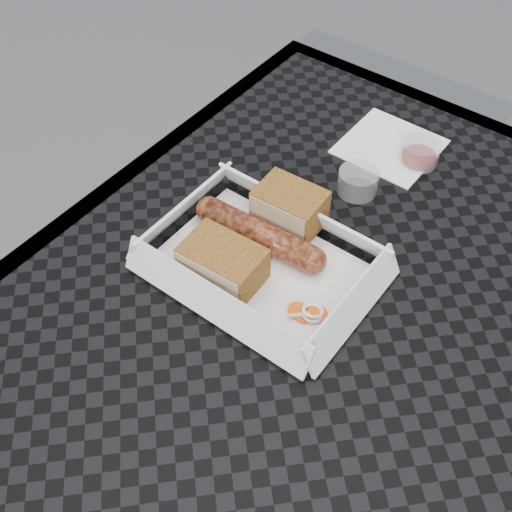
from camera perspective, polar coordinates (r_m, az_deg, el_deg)
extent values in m
cube|color=black|center=(0.69, 11.58, -6.70)|extent=(0.80, 0.80, 0.01)
cube|color=black|center=(0.85, -11.60, 6.14)|extent=(0.03, 0.80, 0.03)
cylinder|color=black|center=(1.28, 3.14, 2.16)|extent=(0.03, 0.03, 0.73)
cube|color=white|center=(0.72, 0.48, -0.97)|extent=(0.22, 0.15, 0.00)
cylinder|color=brown|center=(0.73, 0.29, 1.94)|extent=(0.14, 0.04, 0.03)
sphere|color=brown|center=(0.71, 5.03, -0.40)|extent=(0.03, 0.03, 0.03)
sphere|color=brown|center=(0.76, -4.14, 4.11)|extent=(0.03, 0.03, 0.03)
cube|color=olive|center=(0.75, 3.01, 4.32)|extent=(0.08, 0.06, 0.05)
cube|color=olive|center=(0.69, -2.95, -0.64)|extent=(0.09, 0.06, 0.04)
cylinder|color=#F1510A|center=(0.68, 3.83, -4.94)|extent=(0.02, 0.02, 0.00)
torus|color=white|center=(0.68, 4.10, -5.57)|extent=(0.02, 0.02, 0.00)
cube|color=#B2D17F|center=(0.68, 4.70, -5.26)|extent=(0.02, 0.02, 0.00)
cube|color=white|center=(0.89, 11.80, 9.52)|extent=(0.12, 0.12, 0.00)
cylinder|color=maroon|center=(0.87, 14.35, 8.88)|extent=(0.05, 0.05, 0.03)
cylinder|color=silver|center=(0.81, 9.05, 6.55)|extent=(0.05, 0.05, 0.03)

